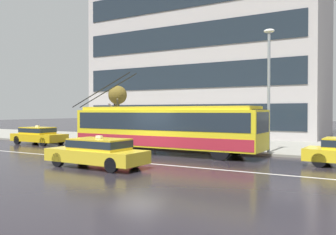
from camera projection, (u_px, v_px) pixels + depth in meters
name	position (u px, v px, depth m)	size (l,w,h in m)	color
ground_plane	(138.00, 159.00, 18.54)	(160.00, 160.00, 0.00)	#242026
sidewalk_slab	(209.00, 143.00, 26.61)	(80.00, 10.00, 0.14)	gray
lane_centre_line	(124.00, 161.00, 17.50)	(72.00, 0.14, 0.01)	silver
trolleybus	(165.00, 127.00, 20.81)	(12.76, 2.65, 4.82)	yellow
taxi_queued_behind_bus	(39.00, 135.00, 26.59)	(4.28, 1.86, 1.39)	gold
taxi_oncoming_near	(97.00, 151.00, 15.67)	(4.71, 1.89, 1.39)	yellow
bus_shelter	(188.00, 117.00, 23.52)	(4.23, 1.85, 2.56)	gray
pedestrian_at_shelter	(244.00, 123.00, 21.91)	(1.39, 1.39, 2.02)	#544A49
pedestrian_approaching_curb	(225.00, 124.00, 21.58)	(1.29, 1.29, 1.96)	#495748
street_lamp	(269.00, 80.00, 20.10)	(0.60, 0.32, 6.92)	gray
street_tree_bare	(118.00, 97.00, 28.69)	(2.17, 1.72, 4.35)	#4C442F
office_tower_corner_left	(210.00, 46.00, 37.42)	(22.81, 12.24, 18.49)	#B9B3B2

